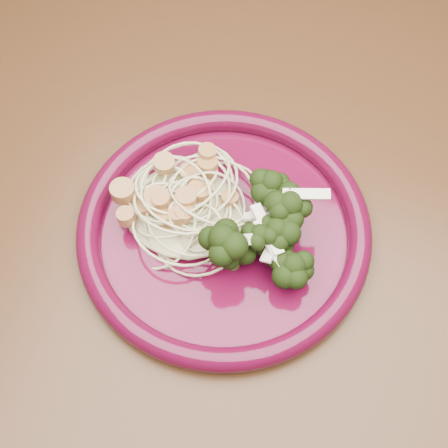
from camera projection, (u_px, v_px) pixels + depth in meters
name	position (u px, v px, depth m)	size (l,w,h in m)	color
dining_table	(192.00, 219.00, 0.75)	(1.20, 0.80, 0.75)	#472814
dinner_plate	(224.00, 229.00, 0.62)	(0.32, 0.32, 0.02)	#4A0721
spaghetti_pile	(184.00, 207.00, 0.62)	(0.12, 0.11, 0.03)	beige
scallop_cluster	(182.00, 189.00, 0.59)	(0.12, 0.12, 0.04)	#B67B41
broccoli_pile	(276.00, 239.00, 0.59)	(0.09, 0.15, 0.05)	black
onion_garnish	(279.00, 221.00, 0.56)	(0.07, 0.10, 0.05)	beige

